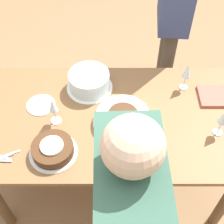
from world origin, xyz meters
TOP-DOWN VIEW (x-y plane):
  - ground_plane at (0.00, 0.00)m, footprint 12.00×12.00m
  - dining_table at (0.00, 0.00)m, footprint 1.60×0.90m
  - cake_center_white at (0.07, -0.04)m, footprint 0.36×0.36m
  - cake_front_chocolate at (-0.33, -0.26)m, footprint 0.27×0.27m
  - cake_back_decorated at (-0.15, 0.25)m, footprint 0.31×0.31m
  - wine_glass_near at (0.48, 0.26)m, footprint 0.06×0.06m
  - wine_glass_far at (0.63, -0.12)m, footprint 0.06×0.06m
  - wine_glass_extra at (-0.34, -0.03)m, footprint 0.07×0.07m
  - dessert_plate_left at (-0.45, 0.10)m, footprint 0.18×0.18m
  - fork_pile at (-0.62, -0.30)m, footprint 0.20×0.13m
  - napkin_stack at (0.66, 0.17)m, footprint 0.18×0.18m
  - person_cutting at (0.06, -0.74)m, footprint 0.23×0.41m

SIDE VIEW (x-z plane):
  - ground_plane at x=0.00m, z-range 0.00..0.00m
  - dining_table at x=0.00m, z-range 0.26..0.99m
  - dessert_plate_left at x=-0.45m, z-range 0.73..0.74m
  - fork_pile at x=-0.62m, z-range 0.73..0.75m
  - napkin_stack at x=0.66m, z-range 0.73..0.75m
  - cake_front_chocolate at x=-0.33m, z-range 0.73..0.80m
  - cake_center_white at x=0.07m, z-range 0.73..0.81m
  - cake_back_decorated at x=-0.15m, z-range 0.73..0.85m
  - wine_glass_extra at x=-0.34m, z-range 0.77..0.96m
  - wine_glass_far at x=0.63m, z-range 0.77..0.97m
  - wine_glass_near at x=0.48m, z-range 0.77..0.98m
  - person_cutting at x=0.06m, z-range 0.17..1.79m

